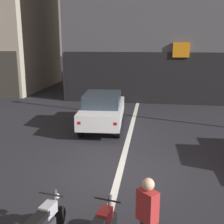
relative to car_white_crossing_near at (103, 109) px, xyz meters
name	(u,v)px	position (x,y,z in m)	size (l,w,h in m)	color
ground_plane	(119,173)	(1.29, -4.47, -0.89)	(120.00, 120.00, 0.00)	#232328
lane_centre_line	(133,120)	(1.29, 1.53, -0.88)	(0.20, 18.00, 0.01)	silver
car_white_crossing_near	(103,109)	(0.00, 0.00, 0.00)	(2.00, 4.20, 1.64)	black
person_by_motorcycles	(147,221)	(2.19, -8.01, -0.03)	(0.41, 0.41, 1.67)	#23232D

